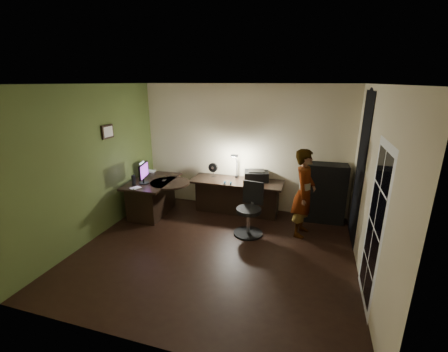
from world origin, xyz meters
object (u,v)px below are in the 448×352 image
(desk_right, at_px, (236,197))
(desk_left, at_px, (154,197))
(monitor, at_px, (143,176))
(office_chair, at_px, (249,210))
(person, at_px, (304,193))
(cabinet, at_px, (325,193))

(desk_right, bearing_deg, desk_left, -160.84)
(desk_right, relative_size, monitor, 4.22)
(desk_left, xyz_separation_m, office_chair, (2.13, -0.29, 0.11))
(desk_right, height_order, person, person)
(desk_left, height_order, office_chair, office_chair)
(desk_right, relative_size, cabinet, 1.63)
(desk_right, distance_m, monitor, 1.99)
(desk_left, xyz_separation_m, monitor, (-0.05, -0.24, 0.54))
(desk_left, distance_m, desk_right, 1.77)
(cabinet, bearing_deg, office_chair, -144.64)
(desk_left, xyz_separation_m, desk_right, (1.67, 0.58, -0.02))
(desk_left, relative_size, cabinet, 1.10)
(monitor, xyz_separation_m, office_chair, (2.19, -0.05, -0.43))
(desk_right, distance_m, office_chair, 1.00)
(monitor, bearing_deg, cabinet, 3.41)
(cabinet, bearing_deg, desk_left, -170.35)
(desk_left, xyz_separation_m, person, (3.07, 0.01, 0.43))
(cabinet, relative_size, monitor, 2.59)
(desk_right, distance_m, cabinet, 1.81)
(cabinet, relative_size, person, 0.74)
(desk_left, height_order, person, person)
(desk_right, relative_size, office_chair, 2.00)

